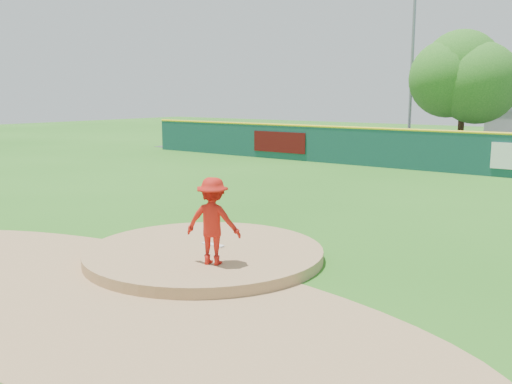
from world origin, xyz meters
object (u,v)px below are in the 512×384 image
Objects in this scene: pitcher at (213,221)px; light_pole_left at (412,59)px; deciduous_tree at (464,81)px; van at (457,149)px; playground_slide at (322,138)px.

light_pole_left is (-6.96, 27.78, 4.88)m from pitcher.
pitcher is 26.17m from deciduous_tree.
pitcher is at bearing -155.54° from van.
light_pole_left reaches higher than deciduous_tree.
light_pole_left is at bearing 153.43° from deciduous_tree.
light_pole_left reaches higher than van.
playground_slide is at bearing 104.27° from van.
light_pole_left is (-4.24, 3.35, 5.39)m from van.
deciduous_tree is at bearing -26.57° from light_pole_left.
van is (-2.71, 24.43, -0.51)m from pitcher.
playground_slide is 7.79m from light_pole_left.
van is 1.58× the size of playground_slide.
pitcher reaches higher than van.
deciduous_tree reaches higher than pitcher.
deciduous_tree is at bearing 28.44° from van.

